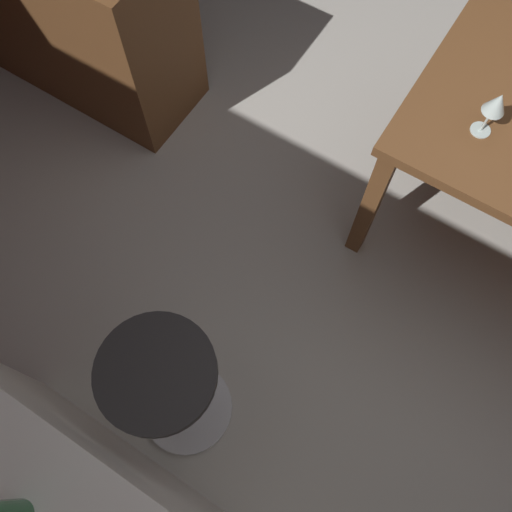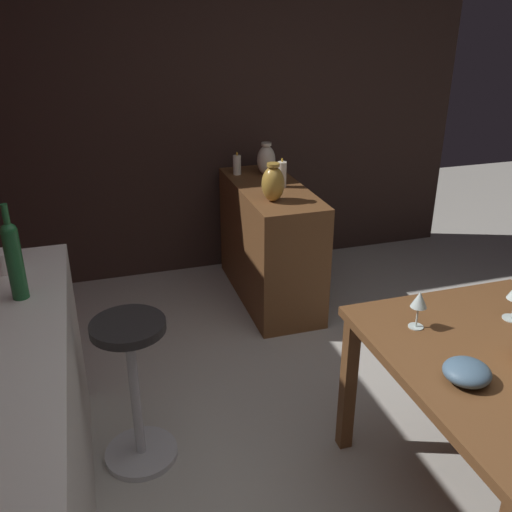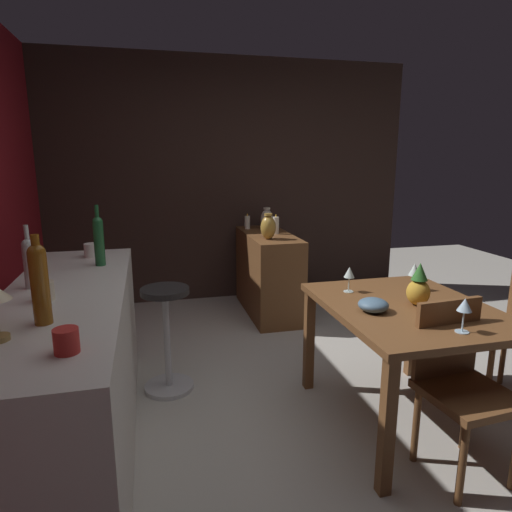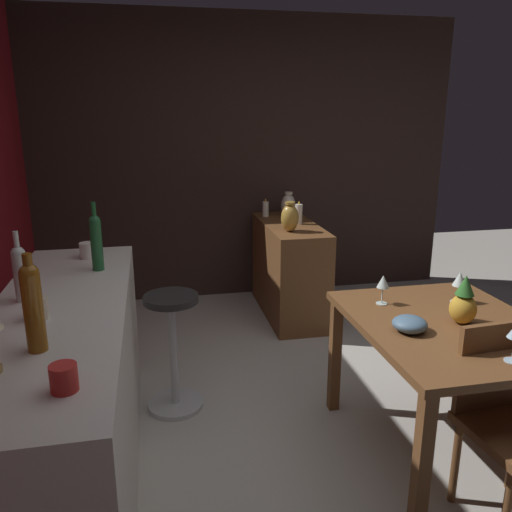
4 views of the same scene
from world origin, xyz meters
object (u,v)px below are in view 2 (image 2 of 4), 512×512
Objects in this scene: bar_stool at (135,388)px; dining_table at (509,381)px; wine_glass_right at (419,301)px; pillar_candle_short at (282,174)px; fruit_bowl at (467,372)px; sideboard_cabinet at (270,243)px; pillar_candle_tall at (237,165)px; vase_ceramic_ivory at (266,160)px; vase_brass at (273,183)px; wine_bottle_green at (14,257)px; cup_white at (3,261)px.

dining_table is at bearing -118.30° from bar_stool.
pillar_candle_short reaches higher than wine_glass_right.
fruit_bowl reaches higher than dining_table.
sideboard_cabinet is at bearing 7.28° from dining_table.
fruit_bowl is 1.02× the size of pillar_candle_tall.
vase_ceramic_ivory reaches higher than dining_table.
vase_brass is at bearing -43.47° from bar_stool.
sideboard_cabinet is at bearing -47.86° from wine_bottle_green.
vase_ceramic_ivory is at bearing -1.07° from fruit_bowl.
sideboard_cabinet is 6.74× the size of pillar_candle_tall.
pillar_candle_tall is 0.68× the size of vase_brass.
vase_brass is (-0.63, -0.05, 0.04)m from pillar_candle_tall.
wine_bottle_green is 2.01m from pillar_candle_short.
pillar_candle_tall reaches higher than dining_table.
pillar_candle_short is at bearing -41.16° from bar_stool.
cup_white is at bearing 56.06° from fruit_bowl.
vase_brass reaches higher than vase_ceramic_ivory.
wine_glass_right is at bearing -175.13° from vase_brass.
wine_bottle_green is at bearing 130.25° from pillar_candle_short.
dining_table is at bearing -169.01° from vase_brass.
cup_white is at bearing 17.18° from wine_bottle_green.
vase_ceramic_ivory is at bearing 1.75° from pillar_candle_short.
wine_bottle_green is at bearing 126.88° from vase_brass.
vase_ceramic_ivory is at bearing 4.96° from dining_table.
sideboard_cabinet reaches higher than dining_table.
vase_brass is (0.77, -1.46, -0.01)m from cup_white.
sideboard_cabinet is 1.52× the size of bar_stool.
vase_brass is 1.04× the size of vase_ceramic_ivory.
pillar_candle_short is 0.31m from vase_ceramic_ivory.
dining_table is 6.87× the size of pillar_candle_tall.
vase_ceramic_ivory is at bearing -109.04° from pillar_candle_tall.
vase_ceramic_ivory reaches higher than wine_glass_right.
fruit_bowl is 0.85× the size of pillar_candle_short.
vase_brass is at bearing 4.87° from wine_glass_right.
pillar_candle_short is (1.30, -1.53, -0.17)m from wine_bottle_green.
vase_brass reaches higher than pillar_candle_tall.
bar_stool is at bearing 138.84° from pillar_candle_short.
vase_brass reaches higher than dining_table.
dining_table is 2.09m from cup_white.
pillar_candle_tall is 0.71× the size of vase_ceramic_ivory.
fruit_bowl is at bearing -117.95° from wine_bottle_green.
vase_ceramic_ivory is (2.39, -0.04, 0.15)m from fruit_bowl.
cup_white is (1.05, 1.56, 0.17)m from fruit_bowl.
wine_glass_right is 1.26× the size of cup_white.
fruit_bowl is at bearing -123.94° from cup_white.
pillar_candle_tall is at bearing -38.45° from wine_bottle_green.
dining_table is 1.54m from bar_stool.
pillar_candle_tall is at bearing -29.16° from bar_stool.
wine_glass_right is at bearing 179.13° from pillar_candle_short.
vase_brass is (1.05, -0.99, 0.55)m from bar_stool.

